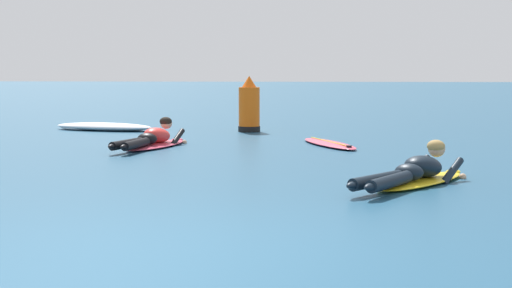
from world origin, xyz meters
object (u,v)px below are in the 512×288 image
(surfer_near, at_px, (416,173))
(channel_marker_buoy, at_px, (249,109))
(drifting_surfboard, at_px, (330,144))
(surfer_far, at_px, (153,140))

(surfer_near, bearing_deg, channel_marker_buoy, 109.05)
(surfer_near, distance_m, channel_marker_buoy, 8.14)
(drifting_surfboard, bearing_deg, channel_marker_buoy, 119.66)
(channel_marker_buoy, bearing_deg, surfer_near, -70.95)
(drifting_surfboard, xyz_separation_m, channel_marker_buoy, (-1.68, 2.95, 0.45))
(channel_marker_buoy, bearing_deg, surfer_far, -110.24)
(surfer_near, distance_m, surfer_far, 5.72)
(surfer_near, distance_m, drifting_surfboard, 4.84)
(surfer_near, bearing_deg, surfer_far, 133.94)
(drifting_surfboard, bearing_deg, surfer_near, -78.38)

